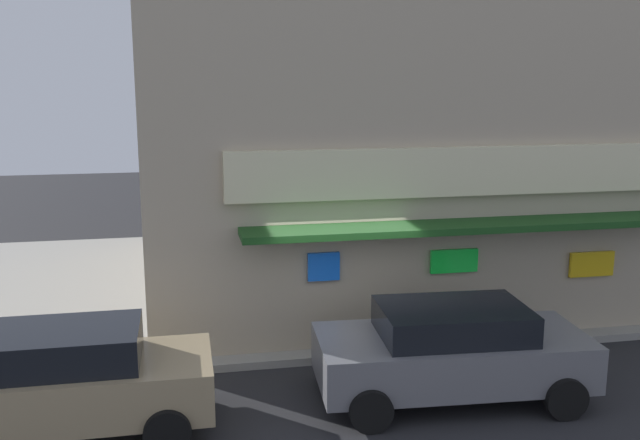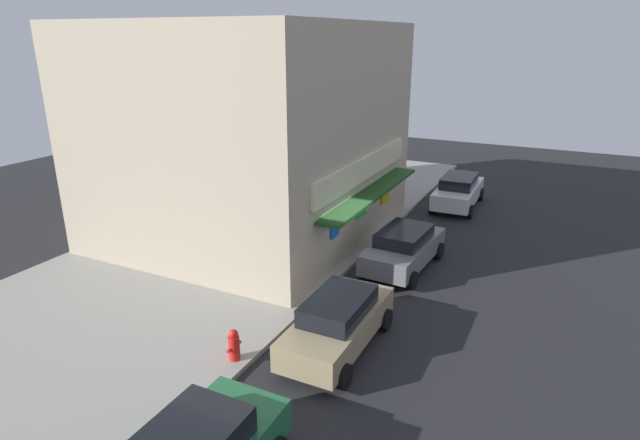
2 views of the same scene
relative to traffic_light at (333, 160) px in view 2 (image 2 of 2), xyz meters
The scene contains 12 objects.
ground_plane 4.07m from the traffic_light, 131.61° to the right, with size 53.20×53.20×0.00m, color #232326.
sidewalk 5.72m from the traffic_light, 101.59° to the left, with size 35.47×10.31×0.14m, color gray.
corner_building 4.59m from the traffic_light, 71.10° to the left, with size 11.34×10.66×8.42m.
traffic_light is the anchor object (origin of this frame).
fire_hydrant 7.91m from the traffic_light, behind, with size 0.54×0.30×0.87m.
trash_can 5.13m from the traffic_light, 13.97° to the left, with size 0.54×0.54×0.86m, color #2D2D2D.
pedestrian 5.51m from the traffic_light, ahead, with size 0.56×0.56×1.73m.
potted_plant_by_doorway 4.19m from the traffic_light, 12.24° to the left, with size 0.63×0.63×0.95m.
potted_plant_by_window 3.95m from the traffic_light, 48.75° to the left, with size 0.56×0.56×0.82m.
parked_car_white 9.66m from the traffic_light, 17.75° to the right, with size 4.50×2.07×1.57m.
parked_car_grey 4.07m from the traffic_light, 78.91° to the right, with size 4.28×2.22×1.51m.
parked_car_tan 6.69m from the traffic_light, 153.39° to the right, with size 4.27×1.89×1.56m.
Camera 2 is at (-15.79, -6.75, 8.11)m, focal length 29.51 mm.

